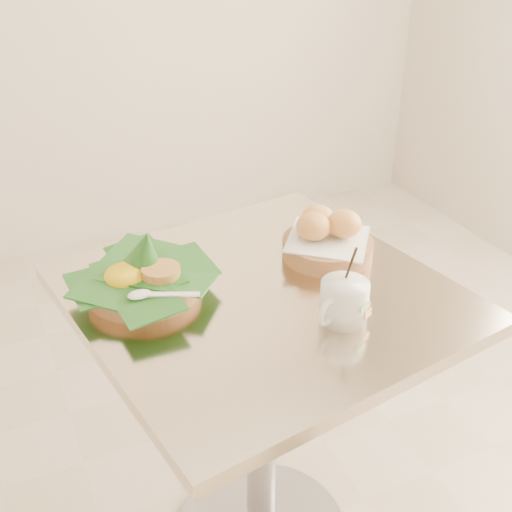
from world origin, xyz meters
name	(u,v)px	position (x,y,z in m)	size (l,w,h in m)	color
cafe_table	(262,377)	(0.14, 0.02, 0.53)	(0.80, 0.80, 0.75)	gray
rice_basket	(143,275)	(-0.07, 0.11, 0.79)	(0.28, 0.28, 0.14)	#9E6F44
bread_basket	(327,238)	(0.33, 0.09, 0.79)	(0.24, 0.24, 0.10)	#9E6F44
coffee_mug	(343,301)	(0.24, -0.13, 0.79)	(0.12, 0.09, 0.16)	white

